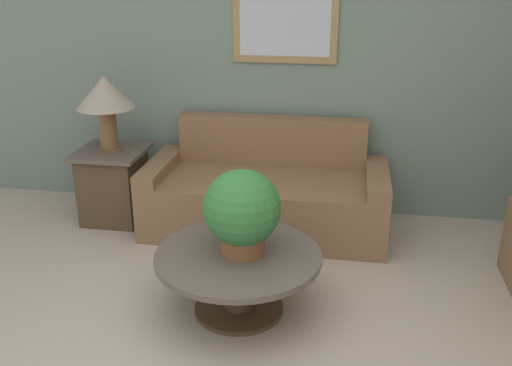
% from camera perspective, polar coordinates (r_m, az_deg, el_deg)
% --- Properties ---
extents(wall_back, '(7.61, 0.09, 2.60)m').
position_cam_1_polar(wall_back, '(4.98, 2.30, 11.80)').
color(wall_back, slate).
rests_on(wall_back, ground_plane).
extents(couch_main, '(1.98, 0.89, 0.89)m').
position_cam_1_polar(couch_main, '(4.79, 1.03, -1.24)').
color(couch_main, brown).
rests_on(couch_main, ground_plane).
extents(coffee_table, '(1.05, 1.05, 0.42)m').
position_cam_1_polar(coffee_table, '(3.66, -1.77, -8.60)').
color(coffee_table, '#4C3823').
rests_on(coffee_table, ground_plane).
extents(side_table, '(0.56, 0.56, 0.64)m').
position_cam_1_polar(side_table, '(5.09, -14.04, -0.14)').
color(side_table, '#4C3823').
rests_on(side_table, ground_plane).
extents(table_lamp, '(0.48, 0.48, 0.63)m').
position_cam_1_polar(table_lamp, '(4.87, -14.85, 8.34)').
color(table_lamp, brown).
rests_on(table_lamp, side_table).
extents(potted_plant_on_table, '(0.48, 0.48, 0.54)m').
position_cam_1_polar(potted_plant_on_table, '(3.49, -1.41, -2.79)').
color(potted_plant_on_table, brown).
rests_on(potted_plant_on_table, coffee_table).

